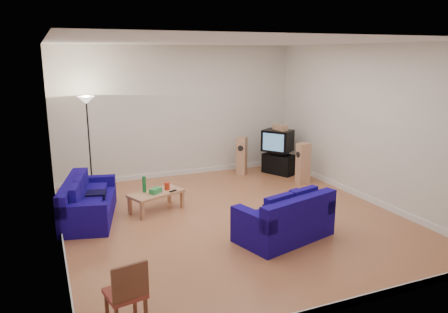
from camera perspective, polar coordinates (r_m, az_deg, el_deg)
name	(u,v)px	position (r m, az deg, el deg)	size (l,w,h in m)	color
room	(233,137)	(7.82, 1.14, 2.54)	(6.01, 6.51, 3.21)	brown
sofa_three_seat	(86,204)	(8.53, -17.53, -5.99)	(1.25, 2.06, 0.74)	#0A0052
sofa_loveseat	(286,222)	(7.35, 8.11, -8.45)	(1.75, 1.27, 0.79)	#0A0052
coffee_table	(156,195)	(8.62, -8.84, -4.94)	(1.16, 0.87, 0.38)	tan
bottle	(144,184)	(8.59, -10.37, -3.59)	(0.07, 0.07, 0.31)	#197233
tissue_box	(156,191)	(8.52, -8.93, -4.43)	(0.24, 0.13, 0.10)	green
red_canister	(167,186)	(8.70, -7.45, -3.85)	(0.10, 0.10, 0.15)	red
remote	(173,191)	(8.59, -6.68, -4.49)	(0.15, 0.05, 0.02)	black
tv_stand	(279,164)	(11.25, 7.24, -0.96)	(0.81, 0.45, 0.49)	black
av_receiver	(279,152)	(11.22, 7.23, 0.53)	(0.40, 0.33, 0.09)	black
television	(278,141)	(11.11, 7.01, 2.08)	(0.82, 0.86, 0.54)	black
centre_speaker	(280,127)	(11.04, 7.33, 3.80)	(0.41, 0.16, 0.14)	tan
speaker_left	(242,156)	(11.04, 2.35, 0.09)	(0.35, 0.36, 0.96)	tan
speaker_right	(303,163)	(10.42, 10.28, -0.89)	(0.30, 0.23, 0.97)	tan
floor_lamp	(87,114)	(9.77, -17.45, 5.35)	(0.36, 0.36, 2.12)	black
dining_chair	(127,292)	(5.10, -12.55, -16.87)	(0.47, 0.47, 0.85)	brown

